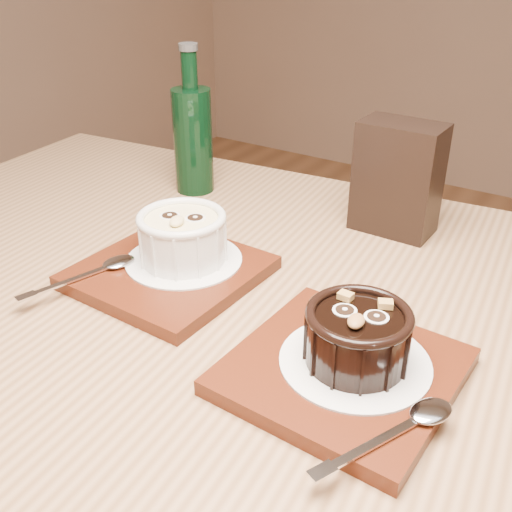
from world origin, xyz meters
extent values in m
cube|color=brown|center=(-0.15, 0.13, 0.73)|extent=(1.27, 0.91, 0.04)
cylinder|color=brown|center=(-0.74, 0.42, 0.35)|extent=(0.06, 0.06, 0.71)
cube|color=#4F1D0D|center=(-0.30, 0.15, 0.76)|extent=(0.18, 0.18, 0.01)
cylinder|color=white|center=(-0.29, 0.17, 0.77)|extent=(0.13, 0.13, 0.00)
cylinder|color=white|center=(-0.29, 0.17, 0.79)|extent=(0.09, 0.09, 0.05)
cylinder|color=beige|center=(-0.29, 0.17, 0.81)|extent=(0.08, 0.08, 0.00)
torus|color=white|center=(-0.29, 0.17, 0.82)|extent=(0.10, 0.10, 0.01)
cylinder|color=black|center=(-0.31, 0.17, 0.82)|extent=(0.02, 0.02, 0.00)
cylinder|color=black|center=(-0.28, 0.18, 0.82)|extent=(0.02, 0.02, 0.00)
ellipsoid|color=#DCC280|center=(-0.28, 0.15, 0.82)|extent=(0.02, 0.03, 0.01)
cube|color=#4F1D0D|center=(-0.06, 0.10, 0.76)|extent=(0.19, 0.19, 0.01)
cylinder|color=white|center=(-0.05, 0.11, 0.77)|extent=(0.13, 0.13, 0.00)
cylinder|color=black|center=(-0.05, 0.11, 0.79)|extent=(0.09, 0.09, 0.04)
cylinder|color=black|center=(-0.05, 0.11, 0.81)|extent=(0.07, 0.07, 0.00)
torus|color=black|center=(-0.05, 0.11, 0.81)|extent=(0.09, 0.09, 0.01)
cylinder|color=black|center=(-0.07, 0.11, 0.81)|extent=(0.02, 0.02, 0.00)
cylinder|color=black|center=(-0.04, 0.11, 0.81)|extent=(0.02, 0.02, 0.00)
ellipsoid|color=brown|center=(-0.05, 0.10, 0.82)|extent=(0.02, 0.02, 0.01)
cube|color=olive|center=(-0.07, 0.13, 0.82)|extent=(0.01, 0.01, 0.01)
cube|color=olive|center=(-0.04, 0.13, 0.82)|extent=(0.02, 0.01, 0.01)
cube|color=black|center=(-0.14, 0.40, 0.82)|extent=(0.10, 0.06, 0.14)
cylinder|color=black|center=(-0.43, 0.37, 0.82)|extent=(0.06, 0.06, 0.15)
cylinder|color=black|center=(-0.43, 0.37, 0.92)|extent=(0.02, 0.02, 0.05)
cylinder|color=#333333|center=(-0.43, 0.37, 0.95)|extent=(0.03, 0.03, 0.01)
camera|label=1|loc=(0.10, -0.28, 1.09)|focal=42.00mm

